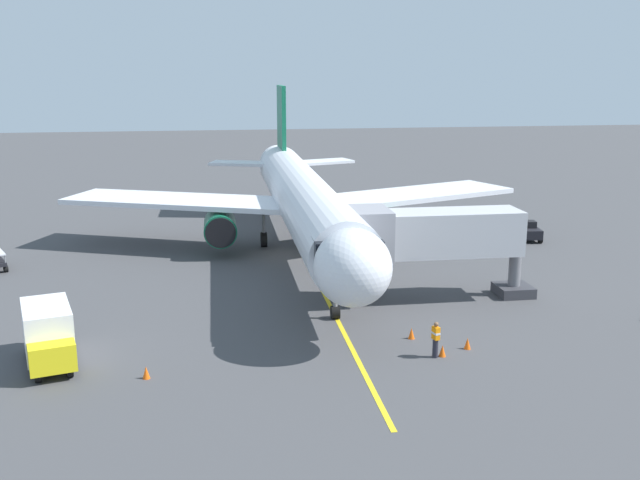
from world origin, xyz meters
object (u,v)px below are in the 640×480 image
(airplane, at_px, (303,199))
(safety_cone_wing_port, at_px, (146,372))
(box_truck_portside, at_px, (48,335))
(jet_bridge, at_px, (422,236))
(safety_cone_nose_left, at_px, (442,351))
(safety_cone_nose_right, at_px, (411,333))
(tug_near_nose, at_px, (529,232))
(safety_cone_wing_starboard, at_px, (467,343))
(ground_crew_marshaller, at_px, (436,339))

(airplane, xyz_separation_m, safety_cone_wing_port, (9.53, 20.00, -3.73))
(box_truck_portside, bearing_deg, jet_bridge, -161.59)
(safety_cone_nose_left, bearing_deg, airplane, -79.18)
(safety_cone_nose_left, distance_m, safety_cone_nose_right, 2.53)
(tug_near_nose, xyz_separation_m, safety_cone_wing_starboard, (12.53, 20.44, -0.43))
(tug_near_nose, height_order, box_truck_portside, box_truck_portside)
(ground_crew_marshaller, height_order, safety_cone_wing_starboard, ground_crew_marshaller)
(jet_bridge, distance_m, tug_near_nose, 18.19)
(jet_bridge, height_order, box_truck_portside, jet_bridge)
(jet_bridge, relative_size, ground_crew_marshaller, 6.68)
(ground_crew_marshaller, height_order, box_truck_portside, box_truck_portside)
(safety_cone_nose_right, height_order, safety_cone_wing_port, same)
(tug_near_nose, height_order, safety_cone_nose_left, tug_near_nose)
(box_truck_portside, distance_m, safety_cone_wing_starboard, 19.18)
(airplane, relative_size, ground_crew_marshaller, 23.53)
(ground_crew_marshaller, distance_m, safety_cone_wing_starboard, 2.06)
(jet_bridge, height_order, safety_cone_nose_right, jet_bridge)
(airplane, distance_m, box_truck_portside, 22.65)
(safety_cone_nose_right, xyz_separation_m, safety_cone_wing_port, (12.52, 2.74, 0.00))
(ground_crew_marshaller, xyz_separation_m, safety_cone_nose_left, (-0.36, -0.05, -0.61))
(tug_near_nose, height_order, safety_cone_wing_starboard, tug_near_nose)
(jet_bridge, height_order, safety_cone_nose_left, jet_bridge)
(box_truck_portside, bearing_deg, tug_near_nose, -148.79)
(box_truck_portside, relative_size, safety_cone_wing_port, 9.00)
(jet_bridge, distance_m, ground_crew_marshaller, 9.03)
(safety_cone_nose_right, bearing_deg, airplane, -80.17)
(tug_near_nose, distance_m, safety_cone_wing_port, 34.72)
(airplane, relative_size, safety_cone_nose_left, 73.17)
(jet_bridge, xyz_separation_m, safety_cone_nose_left, (1.46, 8.32, -3.49))
(safety_cone_nose_left, bearing_deg, box_truck_portside, -6.35)
(jet_bridge, bearing_deg, box_truck_portside, 18.41)
(box_truck_portside, bearing_deg, safety_cone_nose_left, 173.65)
(jet_bridge, height_order, safety_cone_wing_starboard, jet_bridge)
(box_truck_portside, bearing_deg, airplane, -128.09)
(box_truck_portside, height_order, safety_cone_nose_right, box_truck_portside)
(ground_crew_marshaller, bearing_deg, safety_cone_nose_left, -172.55)
(ground_crew_marshaller, height_order, tug_near_nose, ground_crew_marshaller)
(ground_crew_marshaller, relative_size, box_truck_portside, 0.35)
(tug_near_nose, xyz_separation_m, safety_cone_nose_left, (14.00, 21.14, -0.43))
(tug_near_nose, bearing_deg, safety_cone_wing_port, 38.18)
(airplane, relative_size, tug_near_nose, 16.23)
(airplane, distance_m, safety_cone_wing_port, 22.47)
(airplane, relative_size, safety_cone_wing_starboard, 73.17)
(ground_crew_marshaller, bearing_deg, safety_cone_nose_right, -80.58)
(tug_near_nose, xyz_separation_m, safety_cone_wing_port, (27.29, 21.46, -0.43))
(box_truck_portside, distance_m, safety_cone_nose_left, 17.78)
(tug_near_nose, distance_m, safety_cone_wing_starboard, 23.98)
(safety_cone_nose_left, bearing_deg, jet_bridge, -99.94)
(airplane, distance_m, ground_crew_marshaller, 20.25)
(box_truck_portside, bearing_deg, safety_cone_wing_starboard, 176.19)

